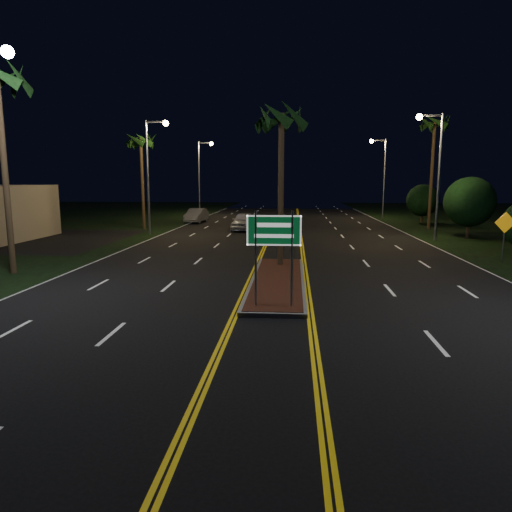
# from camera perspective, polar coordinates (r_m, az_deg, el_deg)

# --- Properties ---
(ground) EXTENTS (120.00, 120.00, 0.00)m
(ground) POSITION_cam_1_polar(r_m,az_deg,el_deg) (12.84, 1.64, -10.23)
(ground) COLOR black
(ground) RESTS_ON ground
(median_island) EXTENTS (2.25, 10.25, 0.17)m
(median_island) POSITION_cam_1_polar(r_m,az_deg,el_deg) (19.55, 2.73, -3.11)
(median_island) COLOR gray
(median_island) RESTS_ON ground
(highway_sign) EXTENTS (1.80, 0.08, 3.20)m
(highway_sign) POSITION_cam_1_polar(r_m,az_deg,el_deg) (15.01, 2.25, 2.08)
(highway_sign) COLOR gray
(highway_sign) RESTS_ON ground
(streetlight_left_mid) EXTENTS (1.91, 0.44, 9.00)m
(streetlight_left_mid) POSITION_cam_1_polar(r_m,az_deg,el_deg) (37.81, -12.87, 11.20)
(streetlight_left_mid) COLOR gray
(streetlight_left_mid) RESTS_ON ground
(streetlight_left_far) EXTENTS (1.91, 0.44, 9.00)m
(streetlight_left_far) POSITION_cam_1_polar(r_m,az_deg,el_deg) (57.21, -6.77, 10.67)
(streetlight_left_far) COLOR gray
(streetlight_left_far) RESTS_ON ground
(streetlight_right_mid) EXTENTS (1.91, 0.44, 9.00)m
(streetlight_right_mid) POSITION_cam_1_polar(r_m,az_deg,el_deg) (35.54, 21.40, 10.92)
(streetlight_right_mid) COLOR gray
(streetlight_right_mid) RESTS_ON ground
(streetlight_right_far) EXTENTS (1.91, 0.44, 9.00)m
(streetlight_right_far) POSITION_cam_1_polar(r_m,az_deg,el_deg) (55.01, 15.39, 10.46)
(streetlight_right_far) COLOR gray
(streetlight_right_far) RESTS_ON ground
(palm_median) EXTENTS (2.40, 2.40, 8.30)m
(palm_median) POSITION_cam_1_polar(r_m,az_deg,el_deg) (22.78, 3.20, 16.85)
(palm_median) COLOR #382819
(palm_median) RESTS_ON ground
(palm_left_far) EXTENTS (2.40, 2.40, 8.80)m
(palm_left_far) POSITION_cam_1_polar(r_m,az_deg,el_deg) (42.41, -14.21, 13.75)
(palm_left_far) COLOR #382819
(palm_left_far) RESTS_ON ground
(palm_right_far) EXTENTS (2.40, 2.40, 10.30)m
(palm_right_far) POSITION_cam_1_polar(r_m,az_deg,el_deg) (44.07, 21.45, 15.06)
(palm_right_far) COLOR #382819
(palm_right_far) RESTS_ON ground
(shrub_mid) EXTENTS (3.78, 3.78, 4.62)m
(shrub_mid) POSITION_cam_1_polar(r_m,az_deg,el_deg) (38.51, 25.14, 6.15)
(shrub_mid) COLOR #382819
(shrub_mid) RESTS_ON ground
(shrub_far) EXTENTS (3.24, 3.24, 3.96)m
(shrub_far) POSITION_cam_1_polar(r_m,az_deg,el_deg) (49.89, 20.12, 6.55)
(shrub_far) COLOR #382819
(shrub_far) RESTS_ON ground
(car_near) EXTENTS (2.50, 5.54, 1.83)m
(car_near) POSITION_cam_1_polar(r_m,az_deg,el_deg) (40.28, -1.54, 4.54)
(car_near) COLOR silver
(car_near) RESTS_ON ground
(car_far) EXTENTS (2.56, 5.23, 1.69)m
(car_far) POSITION_cam_1_polar(r_m,az_deg,el_deg) (48.31, -7.47, 5.19)
(car_far) COLOR #9B9DA4
(car_far) RESTS_ON ground
(warning_sign) EXTENTS (1.12, 0.11, 2.68)m
(warning_sign) POSITION_cam_1_polar(r_m,az_deg,el_deg) (27.67, 28.66, 2.95)
(warning_sign) COLOR gray
(warning_sign) RESTS_ON ground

